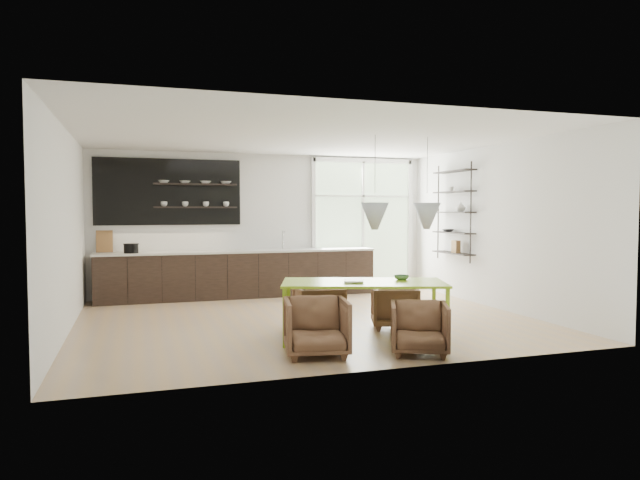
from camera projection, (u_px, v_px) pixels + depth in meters
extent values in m
cube|color=tan|center=(307.00, 320.00, 9.08)|extent=(7.00, 6.00, 0.01)
cube|color=silver|center=(266.00, 224.00, 11.86)|extent=(7.00, 0.02, 2.90)
cube|color=silver|center=(66.00, 231.00, 7.93)|extent=(0.02, 6.00, 2.90)
cube|color=silver|center=(496.00, 227.00, 10.08)|extent=(0.02, 6.00, 2.90)
cube|color=silver|center=(307.00, 136.00, 8.93)|extent=(7.00, 6.00, 0.01)
cube|color=#B2D1A5|center=(362.00, 224.00, 12.49)|extent=(2.20, 0.02, 2.70)
cube|color=silver|center=(363.00, 224.00, 12.46)|extent=(2.30, 0.08, 2.80)
cone|color=#A6AFB5|center=(375.00, 216.00, 8.81)|extent=(0.44, 0.44, 0.42)
cone|color=#A6AFB5|center=(427.00, 216.00, 9.08)|extent=(0.44, 0.44, 0.42)
cylinder|color=black|center=(375.00, 164.00, 8.77)|extent=(0.01, 0.01, 0.89)
cylinder|color=black|center=(427.00, 165.00, 9.04)|extent=(0.01, 0.01, 0.89)
cube|color=black|center=(240.00, 275.00, 11.41)|extent=(5.50, 0.65, 0.90)
cube|color=beige|center=(240.00, 251.00, 11.38)|extent=(5.54, 0.69, 0.04)
cube|color=silver|center=(237.00, 237.00, 11.67)|extent=(5.50, 0.02, 0.55)
cube|color=black|center=(169.00, 192.00, 11.19)|extent=(2.80, 0.06, 1.30)
cube|color=black|center=(195.00, 184.00, 11.20)|extent=(1.60, 0.28, 0.03)
cube|color=black|center=(196.00, 207.00, 11.22)|extent=(1.60, 0.28, 0.03)
cube|color=olive|center=(104.00, 241.00, 10.81)|extent=(0.30, 0.10, 0.42)
cylinder|color=silver|center=(283.00, 240.00, 11.74)|extent=(0.02, 0.02, 0.40)
imported|color=white|center=(164.00, 182.00, 11.01)|extent=(0.22, 0.22, 0.05)
imported|color=white|center=(185.00, 182.00, 11.14)|extent=(0.22, 0.22, 0.05)
imported|color=white|center=(206.00, 182.00, 11.26)|extent=(0.22, 0.22, 0.05)
imported|color=white|center=(226.00, 183.00, 11.38)|extent=(0.22, 0.22, 0.05)
imported|color=white|center=(164.00, 204.00, 11.04)|extent=(0.12, 0.12, 0.10)
imported|color=white|center=(185.00, 204.00, 11.16)|extent=(0.12, 0.12, 0.10)
imported|color=white|center=(206.00, 204.00, 11.28)|extent=(0.12, 0.12, 0.10)
imported|color=white|center=(226.00, 204.00, 11.40)|extent=(0.12, 0.12, 0.10)
cylinder|color=black|center=(131.00, 249.00, 10.63)|extent=(0.26, 0.26, 0.16)
cube|color=black|center=(471.00, 212.00, 10.59)|extent=(0.02, 0.02, 1.90)
cube|color=black|center=(438.00, 212.00, 11.73)|extent=(0.02, 0.02, 1.90)
cube|color=black|center=(453.00, 253.00, 11.20)|extent=(0.26, 1.20, 0.02)
cube|color=black|center=(453.00, 233.00, 11.18)|extent=(0.26, 1.20, 0.02)
cube|color=black|center=(454.00, 212.00, 11.16)|extent=(0.26, 1.20, 0.02)
cube|color=black|center=(454.00, 192.00, 11.14)|extent=(0.26, 1.20, 0.03)
cube|color=black|center=(454.00, 171.00, 11.12)|extent=(0.26, 1.20, 0.03)
imported|color=white|center=(461.00, 207.00, 10.92)|extent=(0.18, 0.18, 0.19)
imported|color=#333338|center=(448.00, 230.00, 11.37)|extent=(0.22, 0.22, 0.05)
imported|color=white|center=(451.00, 189.00, 11.23)|extent=(0.10, 0.10, 0.09)
cube|color=olive|center=(456.00, 247.00, 11.10)|extent=(0.10, 0.18, 0.24)
cube|color=#89B917|center=(364.00, 283.00, 7.61)|extent=(2.35, 1.59, 0.03)
cube|color=#89B917|center=(285.00, 318.00, 7.20)|extent=(0.06, 0.06, 0.75)
cube|color=#89B917|center=(289.00, 306.00, 8.07)|extent=(0.06, 0.06, 0.75)
cube|color=#89B917|center=(447.00, 318.00, 7.20)|extent=(0.06, 0.06, 0.75)
cube|color=#89B917|center=(434.00, 307.00, 8.07)|extent=(0.06, 0.06, 0.75)
imported|color=brown|center=(319.00, 306.00, 8.45)|extent=(0.70, 0.72, 0.63)
imported|color=brown|center=(395.00, 307.00, 8.43)|extent=(0.85, 0.87, 0.62)
imported|color=brown|center=(316.00, 327.00, 6.81)|extent=(0.87, 0.88, 0.69)
imported|color=brown|center=(419.00, 328.00, 6.89)|extent=(0.90, 0.91, 0.63)
cylinder|color=black|center=(297.00, 311.00, 7.61)|extent=(0.30, 0.30, 0.02)
cylinder|color=black|center=(297.00, 332.00, 7.62)|extent=(0.32, 0.32, 0.01)
cylinder|color=black|center=(307.00, 325.00, 7.65)|extent=(0.01, 0.01, 0.40)
cylinder|color=black|center=(294.00, 323.00, 7.76)|extent=(0.01, 0.01, 0.40)
cylinder|color=black|center=(286.00, 326.00, 7.58)|extent=(0.01, 0.01, 0.40)
cylinder|color=black|center=(299.00, 328.00, 7.48)|extent=(0.01, 0.01, 0.40)
imported|color=white|center=(344.00, 281.00, 7.57)|extent=(0.37, 0.41, 0.03)
imported|color=#487049|center=(402.00, 277.00, 7.82)|extent=(0.20, 0.20, 0.06)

